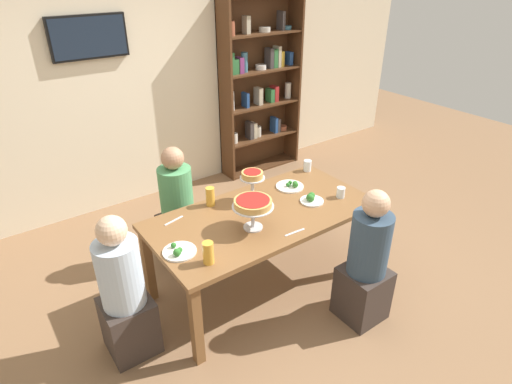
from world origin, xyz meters
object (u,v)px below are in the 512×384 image
Objects in this scene: cutlery_knife_near at (174,221)px; salad_plate_near_diner at (311,198)px; salad_plate_spare at (179,251)px; cutlery_fork_near at (295,232)px; diner_far_left at (178,213)px; diner_head_west at (125,297)px; beer_glass_amber_short at (210,197)px; deep_dish_pizza_stand at (253,205)px; television at (89,37)px; bookshelf at (259,86)px; personal_pizza_stand at (252,179)px; beer_glass_amber_tall at (208,253)px; salad_plate_far_diner at (291,186)px; diner_near_right at (366,266)px; water_glass_clear_far at (341,192)px; dining_table at (263,221)px.

salad_plate_near_diner is at bearing 146.38° from cutlery_knife_near.
salad_plate_spare is at bearing 55.35° from cutlery_knife_near.
diner_far_left is at bearing 114.00° from cutlery_fork_near.
diner_head_west is 7.08× the size of beer_glass_amber_short.
salad_plate_near_diner is 1.24× the size of beer_glass_amber_short.
deep_dish_pizza_stand reaches higher than cutlery_fork_near.
television reaches higher than beer_glass_amber_short.
bookshelf is 8.07× the size of personal_pizza_stand.
beer_glass_amber_tall is (-0.13, -2.41, -1.07)m from television.
salad_plate_far_diner is at bearing -118.05° from bookshelf.
cutlery_knife_near is (-0.69, 0.10, -0.21)m from personal_pizza_stand.
diner_far_left reaches higher than beer_glass_amber_short.
diner_far_left is 1.16m from beer_glass_amber_tall.
salad_plate_near_diner is at bearing -115.11° from bookshelf.
diner_near_right reaches higher than deep_dish_pizza_stand.
salad_plate_spare is at bearing -25.08° from diner_far_left.
deep_dish_pizza_stand is 0.54m from beer_glass_amber_tall.
bookshelf reaches higher than cutlery_knife_near.
diner_head_west is 1.68m from salad_plate_near_diner.
cutlery_knife_near is at bearing -28.05° from diner_far_left.
diner_far_left is at bearing 27.86° from diner_near_right.
cutlery_fork_near is at bearing -92.36° from personal_pizza_stand.
deep_dish_pizza_stand is 1.95× the size of beer_glass_amber_short.
salad_plate_spare is (-1.27, -0.29, -0.00)m from salad_plate_far_diner.
television is 3.12× the size of salad_plate_spare.
cutlery_fork_near is at bearing -67.24° from beer_glass_amber_short.
bookshelf is at bearing -20.04° from diner_near_right.
diner_head_west is 1.31m from cutlery_fork_near.
personal_pizza_stand is at bearing 10.44° from diner_head_west.
salad_plate_spare reaches higher than salad_plate_far_diner.
television is 2.64m from beer_glass_amber_tall.
diner_head_west is 1.94m from water_glass_clear_far.
beer_glass_amber_tall is 1.76× the size of water_glass_clear_far.
cutlery_knife_near is at bearing 86.13° from beer_glass_amber_tall.
salad_plate_near_diner is at bearing -37.91° from personal_pizza_stand.
diner_far_left reaches higher than deep_dish_pizza_stand.
bookshelf is 9.22× the size of salad_plate_spare.
dining_table is at bearing 33.58° from deep_dish_pizza_stand.
deep_dish_pizza_stand is 1.26× the size of salad_plate_far_diner.
beer_glass_amber_short is at bearing 127.99° from dining_table.
bookshelf is at bearing 124.07° from diner_far_left.
salad_plate_spare is (-0.25, -2.19, -1.14)m from television.
television is 2.36× the size of deep_dish_pizza_stand.
salad_plate_far_diner is at bearing -11.47° from beer_glass_amber_short.
television is 2.07m from beer_glass_amber_short.
cutlery_fork_near is at bearing 44.56° from diner_near_right.
salad_plate_spare is at bearing 164.75° from cutlery_fork_near.
salad_plate_near_diner is (0.40, -0.31, -0.18)m from personal_pizza_stand.
television is at bearing 86.88° from beer_glass_amber_tall.
diner_head_west reaches higher than water_glass_clear_far.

